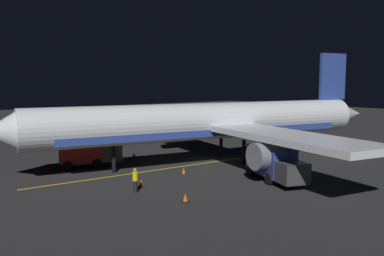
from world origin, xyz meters
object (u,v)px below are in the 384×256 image
ground_crew_worker (135,180)px  traffic_cone_near_right (185,198)px  traffic_cone_under_wing (134,155)px  airliner (214,123)px  traffic_cone_far (141,183)px  baggage_truck (88,154)px  catering_truck (274,164)px  traffic_cone_near_left (184,171)px

ground_crew_worker → traffic_cone_near_right: bearing=-160.7°
traffic_cone_under_wing → traffic_cone_near_right: bearing=160.5°
airliner → traffic_cone_far: bearing=108.8°
baggage_truck → catering_truck: 16.85m
catering_truck → traffic_cone_near_right: bearing=90.6°
airliner → baggage_truck: (5.54, 10.51, -2.63)m
ground_crew_worker → traffic_cone_near_left: ground_crew_worker is taller
traffic_cone_near_left → traffic_cone_near_right: (-6.46, 4.85, 0.00)m
baggage_truck → traffic_cone_under_wing: size_ratio=10.51×
traffic_cone_near_left → baggage_truck: bearing=33.1°
airliner → traffic_cone_under_wing: airliner is taller
catering_truck → traffic_cone_far: size_ratio=12.15×
baggage_truck → traffic_cone_far: baggage_truck is taller
ground_crew_worker → traffic_cone_under_wing: bearing=-30.5°
traffic_cone_near_left → ground_crew_worker: bearing=112.0°
traffic_cone_near_right → traffic_cone_far: 5.14m
traffic_cone_far → traffic_cone_under_wing: bearing=-28.4°
traffic_cone_far → traffic_cone_near_left: bearing=-75.3°
ground_crew_worker → traffic_cone_far: size_ratio=3.16×
baggage_truck → traffic_cone_under_wing: bearing=-75.0°
ground_crew_worker → traffic_cone_far: 1.81m
baggage_truck → traffic_cone_near_left: 9.33m
traffic_cone_under_wing → traffic_cone_near_left: bearing=175.6°
traffic_cone_near_right → airliner: bearing=-49.8°
traffic_cone_near_left → traffic_cone_near_right: bearing=143.1°
traffic_cone_near_left → catering_truck: bearing=-147.4°
airliner → traffic_cone_far: (-3.56, 10.47, -3.58)m
traffic_cone_near_left → traffic_cone_under_wing: (9.32, -0.72, 0.00)m
traffic_cone_near_left → traffic_cone_under_wing: bearing=-4.4°
traffic_cone_near_right → traffic_cone_under_wing: same height
traffic_cone_near_left → traffic_cone_far: size_ratio=1.00×
baggage_truck → traffic_cone_near_left: size_ratio=10.51×
traffic_cone_near_left → traffic_cone_near_right: size_ratio=1.00×
traffic_cone_under_wing → ground_crew_worker: bearing=149.5°
baggage_truck → traffic_cone_far: size_ratio=10.51×
airliner → traffic_cone_under_wing: (7.09, 4.71, -3.58)m
airliner → ground_crew_worker: airliner is taller
traffic_cone_near_right → baggage_truck: bearing=0.9°
traffic_cone_under_wing → traffic_cone_far: (-10.64, 5.76, 0.00)m
traffic_cone_under_wing → traffic_cone_far: 12.10m
traffic_cone_under_wing → airliner: bearing=-146.4°
catering_truck → traffic_cone_far: catering_truck is taller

